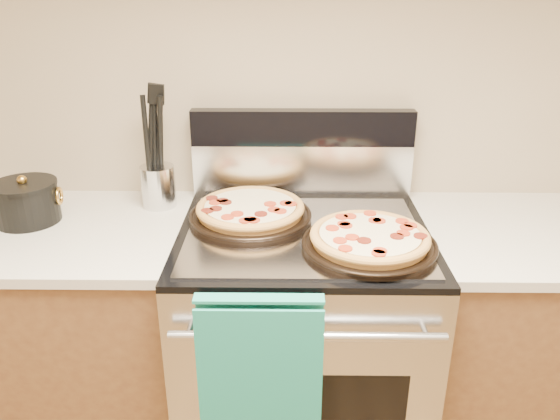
{
  "coord_description": "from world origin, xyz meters",
  "views": [
    {
      "loc": [
        -0.05,
        0.14,
        1.63
      ],
      "look_at": [
        -0.07,
        1.55,
        1.03
      ],
      "focal_mm": 35.0,
      "sensor_mm": 36.0,
      "label": 1
    }
  ],
  "objects_px": {
    "pepperoni_pizza_back": "(250,211)",
    "pepperoni_pizza_front": "(369,240)",
    "saucepan": "(27,204)",
    "range_body": "(302,355)",
    "utensil_crock": "(158,186)"
  },
  "relations": [
    {
      "from": "pepperoni_pizza_back",
      "to": "pepperoni_pizza_front",
      "type": "relative_size",
      "value": 1.01
    },
    {
      "from": "pepperoni_pizza_front",
      "to": "saucepan",
      "type": "relative_size",
      "value": 1.91
    },
    {
      "from": "range_body",
      "to": "utensil_crock",
      "type": "distance_m",
      "value": 0.75
    },
    {
      "from": "pepperoni_pizza_front",
      "to": "range_body",
      "type": "bearing_deg",
      "value": 144.16
    },
    {
      "from": "pepperoni_pizza_back",
      "to": "utensil_crock",
      "type": "relative_size",
      "value": 2.68
    },
    {
      "from": "pepperoni_pizza_front",
      "to": "pepperoni_pizza_back",
      "type": "bearing_deg",
      "value": 150.09
    },
    {
      "from": "pepperoni_pizza_back",
      "to": "utensil_crock",
      "type": "bearing_deg",
      "value": 156.08
    },
    {
      "from": "range_body",
      "to": "utensil_crock",
      "type": "xyz_separation_m",
      "value": [
        -0.49,
        0.21,
        0.53
      ]
    },
    {
      "from": "range_body",
      "to": "pepperoni_pizza_back",
      "type": "relative_size",
      "value": 2.36
    },
    {
      "from": "pepperoni_pizza_front",
      "to": "saucepan",
      "type": "height_order",
      "value": "saucepan"
    },
    {
      "from": "range_body",
      "to": "saucepan",
      "type": "height_order",
      "value": "saucepan"
    },
    {
      "from": "range_body",
      "to": "pepperoni_pizza_front",
      "type": "distance_m",
      "value": 0.55
    },
    {
      "from": "range_body",
      "to": "pepperoni_pizza_back",
      "type": "height_order",
      "value": "pepperoni_pizza_back"
    },
    {
      "from": "pepperoni_pizza_back",
      "to": "saucepan",
      "type": "distance_m",
      "value": 0.71
    },
    {
      "from": "pepperoni_pizza_back",
      "to": "utensil_crock",
      "type": "height_order",
      "value": "utensil_crock"
    }
  ]
}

